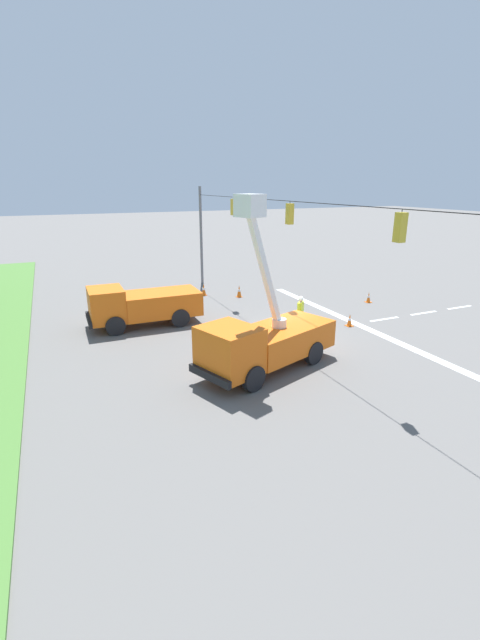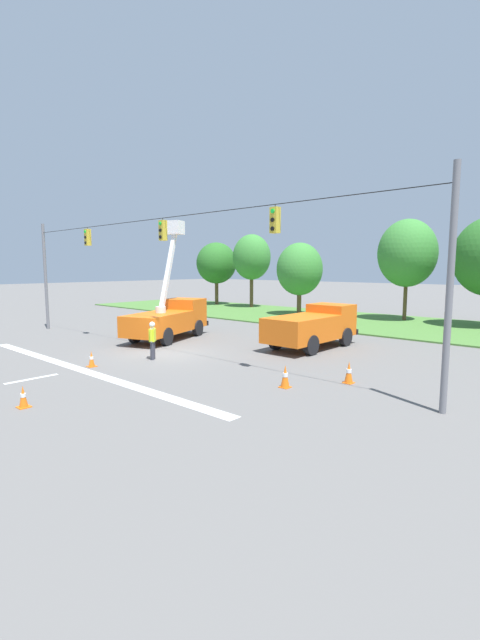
% 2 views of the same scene
% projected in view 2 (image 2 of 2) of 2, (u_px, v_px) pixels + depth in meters
% --- Properties ---
extents(ground_plane, '(200.00, 200.00, 0.00)m').
position_uv_depth(ground_plane, '(165.00, 354.00, 21.20)').
color(ground_plane, '#605E5B').
extents(grass_verge, '(56.00, 12.00, 0.10)m').
position_uv_depth(grass_verge, '(343.00, 320.00, 34.49)').
color(grass_verge, '#477533').
rests_on(grass_verge, ground).
extents(lane_markings, '(17.60, 15.25, 0.01)m').
position_uv_depth(lane_markings, '(45.00, 376.00, 16.82)').
color(lane_markings, silver).
rests_on(lane_markings, ground).
extents(signal_gantry, '(26.20, 0.33, 7.20)m').
position_uv_depth(signal_gantry, '(163.00, 264.00, 20.68)').
color(signal_gantry, slate).
rests_on(signal_gantry, ground).
extents(tree_far_west, '(4.35, 4.59, 7.02)m').
position_uv_depth(tree_far_west, '(216.00, 263.00, 47.79)').
color(tree_far_west, brown).
rests_on(tree_far_west, ground).
extents(tree_west, '(4.10, 3.75, 7.67)m').
position_uv_depth(tree_west, '(252.00, 257.00, 44.45)').
color(tree_west, brown).
rests_on(tree_west, ground).
extents(tree_centre, '(3.93, 4.20, 6.40)m').
position_uv_depth(tree_centre, '(300.00, 269.00, 37.37)').
color(tree_centre, brown).
rests_on(tree_centre, ground).
extents(tree_east, '(4.46, 4.58, 7.99)m').
position_uv_depth(tree_east, '(407.00, 253.00, 33.31)').
color(tree_east, brown).
rests_on(tree_east, ground).
extents(utility_truck_bucket_lift, '(4.29, 6.78, 7.03)m').
position_uv_depth(utility_truck_bucket_lift, '(169.00, 316.00, 25.52)').
color(utility_truck_bucket_lift, orange).
rests_on(utility_truck_bucket_lift, ground).
extents(utility_truck_support_near, '(2.48, 5.98, 2.21)m').
position_uv_depth(utility_truck_support_near, '(313.00, 326.00, 22.75)').
color(utility_truck_support_near, orange).
rests_on(utility_truck_support_near, ground).
extents(road_worker, '(0.45, 0.53, 1.77)m').
position_uv_depth(road_worker, '(152.00, 338.00, 19.81)').
color(road_worker, '#383842').
rests_on(road_worker, ground).
extents(traffic_cone_foreground_left, '(0.36, 0.36, 0.68)m').
position_uv_depth(traffic_cone_foreground_left, '(23.00, 397.00, 13.06)').
color(traffic_cone_foreground_left, orange).
rests_on(traffic_cone_foreground_left, ground).
extents(traffic_cone_mid_left, '(0.36, 0.36, 0.68)m').
position_uv_depth(traffic_cone_mid_left, '(92.00, 359.00, 18.43)').
color(traffic_cone_mid_left, orange).
rests_on(traffic_cone_mid_left, ground).
extents(traffic_cone_near_bucket, '(0.36, 0.36, 0.82)m').
position_uv_depth(traffic_cone_near_bucket, '(285.00, 376.00, 15.21)').
color(traffic_cone_near_bucket, orange).
rests_on(traffic_cone_near_bucket, ground).
extents(traffic_cone_lane_edge_a, '(0.36, 0.36, 0.82)m').
position_uv_depth(traffic_cone_lane_edge_a, '(349.00, 372.00, 15.80)').
color(traffic_cone_lane_edge_a, orange).
rests_on(traffic_cone_lane_edge_a, ground).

